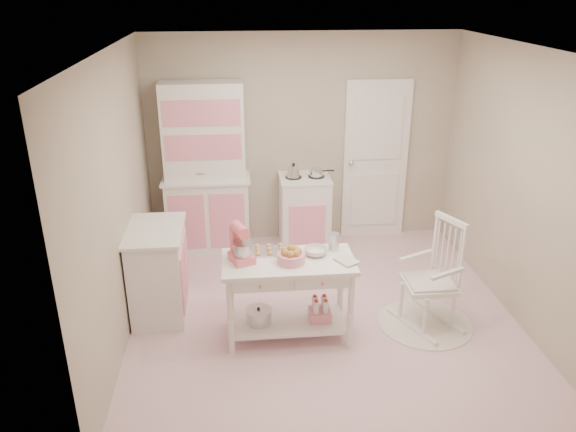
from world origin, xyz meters
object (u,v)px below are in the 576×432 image
(hutch, at_px, (205,169))
(base_cabinet, at_px, (159,271))
(stove, at_px, (304,212))
(rocking_chair, at_px, (430,275))
(stand_mixer, at_px, (241,244))
(bread_basket, at_px, (291,258))
(work_table, at_px, (288,298))

(hutch, bearing_deg, base_cabinet, -106.91)
(stove, xyz_separation_m, rocking_chair, (0.97, -1.90, 0.09))
(stand_mixer, bearing_deg, bread_basket, -31.09)
(work_table, bearing_deg, bread_basket, -68.20)
(stove, height_order, base_cabinet, same)
(base_cabinet, distance_m, rocking_chair, 2.66)
(stove, height_order, rocking_chair, rocking_chair)
(hutch, height_order, stand_mixer, hutch)
(work_table, relative_size, bread_basket, 4.80)
(rocking_chair, xyz_separation_m, stand_mixer, (-1.78, -0.03, 0.42))
(work_table, xyz_separation_m, stand_mixer, (-0.42, 0.02, 0.57))
(stove, distance_m, base_cabinet, 2.16)
(stove, bearing_deg, hutch, 177.61)
(stove, distance_m, rocking_chair, 2.13)
(rocking_chair, distance_m, stand_mixer, 1.83)
(hutch, xyz_separation_m, work_table, (0.80, -2.00, -0.64))
(hutch, bearing_deg, bread_basket, -68.08)
(base_cabinet, bearing_deg, rocking_chair, -10.72)
(stove, bearing_deg, bread_basket, -100.64)
(base_cabinet, relative_size, stand_mixer, 2.71)
(base_cabinet, xyz_separation_m, bread_basket, (1.27, -0.59, 0.39))
(base_cabinet, distance_m, bread_basket, 1.45)
(hutch, xyz_separation_m, stove, (1.20, -0.05, -0.58))
(base_cabinet, relative_size, work_table, 0.77)
(rocking_chair, xyz_separation_m, bread_basket, (-1.34, -0.10, 0.30))
(rocking_chair, bearing_deg, stand_mixer, 156.69)
(work_table, bearing_deg, stand_mixer, 177.27)
(rocking_chair, relative_size, stand_mixer, 3.24)
(stove, bearing_deg, work_table, -101.47)
(hutch, xyz_separation_m, rocking_chair, (2.17, -1.95, -0.49))
(stove, distance_m, stand_mixer, 2.16)
(stove, distance_m, bread_basket, 2.07)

